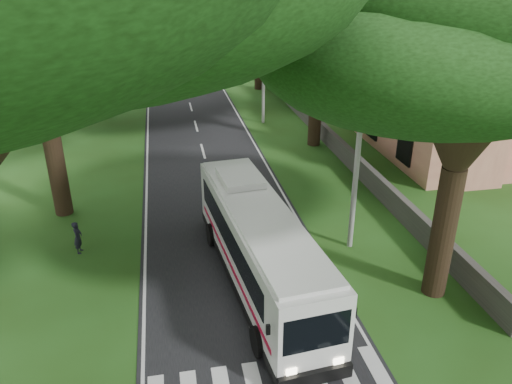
% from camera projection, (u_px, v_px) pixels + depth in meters
% --- Properties ---
extents(ground, '(140.00, 140.00, 0.00)m').
position_uv_depth(ground, '(258.00, 351.00, 16.82)').
color(ground, '#244914').
rests_on(ground, ground).
extents(road, '(8.00, 120.00, 0.04)m').
position_uv_depth(road, '(197.00, 130.00, 39.13)').
color(road, black).
rests_on(road, ground).
extents(property_wall, '(0.35, 50.00, 1.20)m').
position_uv_depth(property_wall, '(311.00, 120.00, 39.52)').
color(property_wall, '#383533').
rests_on(property_wall, ground).
extents(church, '(14.00, 24.00, 11.60)m').
position_uv_depth(church, '(438.00, 67.00, 37.05)').
color(church, '#D47B67').
rests_on(church, ground).
extents(pole_near, '(1.60, 0.24, 8.00)m').
position_uv_depth(pole_near, '(357.00, 161.00, 21.37)').
color(pole_near, gray).
rests_on(pole_near, ground).
extents(pole_mid, '(1.60, 0.24, 8.00)m').
position_uv_depth(pole_mid, '(263.00, 71.00, 39.22)').
color(pole_mid, gray).
rests_on(pole_mid, ground).
extents(pole_far, '(1.60, 0.24, 8.00)m').
position_uv_depth(pole_far, '(228.00, 38.00, 57.07)').
color(pole_far, gray).
rests_on(pole_far, ground).
extents(tree_r_near, '(13.77, 13.77, 13.70)m').
position_uv_depth(tree_r_near, '(484.00, 8.00, 15.44)').
color(tree_r_near, black).
rests_on(tree_r_near, ground).
extents(coach_bus, '(3.58, 11.71, 3.40)m').
position_uv_depth(coach_bus, '(259.00, 244.00, 19.65)').
color(coach_bus, silver).
rests_on(coach_bus, ground).
extents(distant_car_a, '(2.05, 3.99, 1.30)m').
position_uv_depth(distant_car_a, '(174.00, 77.00, 54.24)').
color(distant_car_a, silver).
rests_on(distant_car_a, road).
extents(distant_car_b, '(1.87, 3.93, 1.24)m').
position_uv_depth(distant_car_b, '(167.00, 68.00, 58.95)').
color(distant_car_b, navy).
rests_on(distant_car_b, road).
extents(distant_car_c, '(3.35, 5.05, 1.36)m').
position_uv_depth(distant_car_c, '(191.00, 56.00, 66.25)').
color(distant_car_c, maroon).
rests_on(distant_car_c, road).
extents(pedestrian, '(0.44, 0.60, 1.52)m').
position_uv_depth(pedestrian, '(78.00, 237.00, 22.29)').
color(pedestrian, black).
rests_on(pedestrian, ground).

